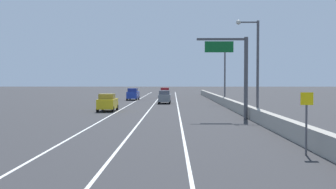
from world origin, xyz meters
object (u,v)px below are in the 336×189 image
(car_red_0, at_px, (165,93))
(lamp_post_right_second, at_px, (255,62))
(car_blue_3, at_px, (133,94))
(car_gray_2, at_px, (165,97))
(car_yellow_1, at_px, (108,103))
(speed_advisory_sign, at_px, (306,118))
(lamp_post_right_third, at_px, (223,69))
(overhead_sign_gantry, at_px, (238,68))

(car_red_0, bearing_deg, lamp_post_right_second, -78.37)
(car_red_0, height_order, car_blue_3, car_blue_3)
(car_blue_3, bearing_deg, lamp_post_right_second, -67.84)
(lamp_post_right_second, bearing_deg, car_blue_3, 112.16)
(car_gray_2, relative_size, car_blue_3, 0.99)
(car_blue_3, bearing_deg, car_yellow_1, -90.73)
(speed_advisory_sign, bearing_deg, lamp_post_right_second, 86.45)
(lamp_post_right_third, height_order, car_gray_2, lamp_post_right_third)
(lamp_post_right_third, distance_m, car_blue_3, 19.23)
(speed_advisory_sign, distance_m, car_yellow_1, 31.01)
(lamp_post_right_third, bearing_deg, car_yellow_1, -134.62)
(lamp_post_right_second, distance_m, lamp_post_right_third, 24.35)
(car_gray_2, xyz_separation_m, car_blue_3, (-5.87, 10.92, 0.05))
(speed_advisory_sign, height_order, lamp_post_right_second, lamp_post_right_second)
(lamp_post_right_second, relative_size, car_gray_2, 1.92)
(lamp_post_right_third, distance_m, car_gray_2, 9.83)
(car_yellow_1, xyz_separation_m, car_blue_3, (0.34, 26.90, 0.05))
(overhead_sign_gantry, distance_m, car_red_0, 45.50)
(lamp_post_right_second, xyz_separation_m, lamp_post_right_third, (0.01, 24.35, 0.00))
(speed_advisory_sign, xyz_separation_m, car_yellow_1, (-13.86, 27.73, -0.76))
(car_gray_2, bearing_deg, car_red_0, 90.96)
(lamp_post_right_second, height_order, car_gray_2, lamp_post_right_second)
(car_yellow_1, bearing_deg, car_gray_2, 68.76)
(lamp_post_right_second, xyz_separation_m, car_blue_3, (-14.67, 36.03, -4.23))
(lamp_post_right_third, distance_m, car_yellow_1, 21.81)
(overhead_sign_gantry, xyz_separation_m, speed_advisory_sign, (0.44, -18.23, -2.96))
(speed_advisory_sign, relative_size, car_gray_2, 0.63)
(lamp_post_right_third, xyz_separation_m, car_blue_3, (-14.68, 11.68, -4.23))
(lamp_post_right_third, xyz_separation_m, car_yellow_1, (-15.02, -15.22, -4.28))
(overhead_sign_gantry, xyz_separation_m, lamp_post_right_third, (1.60, 24.72, 0.56))
(car_yellow_1, xyz_separation_m, car_gray_2, (6.21, 15.98, -0.01))
(overhead_sign_gantry, xyz_separation_m, car_yellow_1, (-13.42, 9.50, -3.72))
(overhead_sign_gantry, relative_size, speed_advisory_sign, 2.50)
(lamp_post_right_second, height_order, car_yellow_1, lamp_post_right_second)
(car_yellow_1, bearing_deg, car_red_0, 80.51)
(speed_advisory_sign, bearing_deg, overhead_sign_gantry, 91.39)
(overhead_sign_gantry, height_order, speed_advisory_sign, overhead_sign_gantry)
(overhead_sign_gantry, relative_size, car_yellow_1, 1.76)
(car_yellow_1, height_order, car_blue_3, car_blue_3)
(speed_advisory_sign, xyz_separation_m, car_gray_2, (-7.65, 43.71, -0.76))
(overhead_sign_gantry, relative_size, car_blue_3, 1.56)
(lamp_post_right_second, xyz_separation_m, car_red_0, (-9.13, 44.36, -4.25))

